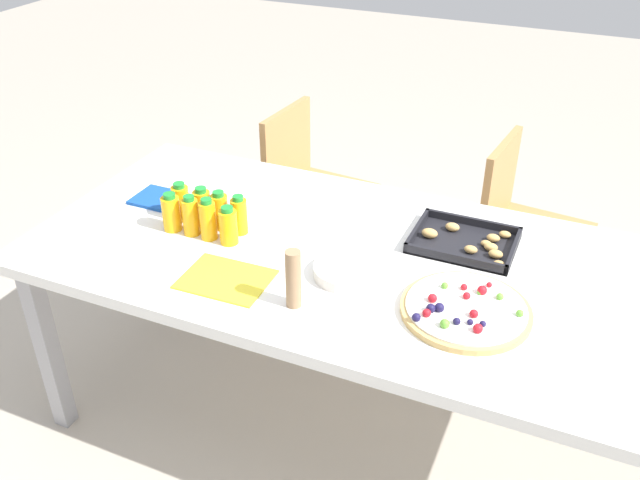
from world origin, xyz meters
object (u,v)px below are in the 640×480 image
juice_bottle_4 (181,202)px  snack_tray (465,242)px  fruit_pizza (465,310)px  juice_bottle_1 (191,216)px  juice_bottle_0 (171,213)px  juice_bottle_5 (202,207)px  party_table (351,270)px  juice_bottle_6 (220,211)px  plate_stack (347,270)px  napkin_stack (156,198)px  cardboard_tube (293,279)px  chair_far_right (522,222)px  chair_far_left (309,183)px  juice_bottle_3 (228,226)px  paper_folder (226,279)px  juice_bottle_2 (208,220)px  juice_bottle_7 (239,216)px

juice_bottle_4 → snack_tray: size_ratio=0.41×
fruit_pizza → snack_tray: fruit_pizza is taller
juice_bottle_1 → fruit_pizza: size_ratio=0.39×
juice_bottle_0 → juice_bottle_5: 0.10m
party_table → fruit_pizza: (0.40, -0.16, 0.07)m
juice_bottle_6 → plate_stack: size_ratio=0.65×
fruit_pizza → napkin_stack: size_ratio=2.43×
plate_stack → cardboard_tube: cardboard_tube is taller
chair_far_right → juice_bottle_1: bearing=-38.6°
juice_bottle_5 → cardboard_tube: cardboard_tube is taller
plate_stack → juice_bottle_6: bearing=169.0°
snack_tray → plate_stack: size_ratio=1.59×
fruit_pizza → plate_stack: size_ratio=1.77×
chair_far_left → cardboard_tube: cardboard_tube is taller
juice_bottle_3 → snack_tray: bearing=22.5°
paper_folder → cardboard_tube: bearing=-7.1°
chair_far_left → paper_folder: (0.23, -1.11, 0.24)m
juice_bottle_2 → snack_tray: bearing=20.6°
chair_far_right → juice_bottle_0: bearing=-40.8°
chair_far_left → juice_bottle_1: bearing=4.9°
napkin_stack → paper_folder: size_ratio=0.58×
juice_bottle_6 → snack_tray: juice_bottle_6 is taller
juice_bottle_6 → fruit_pizza: 0.88m
chair_far_left → napkin_stack: size_ratio=5.53×
juice_bottle_4 → juice_bottle_7: bearing=-0.5°
party_table → chair_far_left: (-0.53, 0.83, -0.18)m
juice_bottle_3 → juice_bottle_6: size_ratio=0.98×
chair_far_left → paper_folder: 1.16m
juice_bottle_7 → napkin_stack: size_ratio=0.91×
juice_bottle_5 → juice_bottle_7: (0.14, -0.00, 0.00)m
juice_bottle_6 → cardboard_tube: (0.41, -0.29, 0.03)m
juice_bottle_3 → chair_far_left: bearing=98.4°
party_table → chair_far_left: size_ratio=2.50×
plate_stack → napkin_stack: (-0.81, 0.17, -0.01)m
cardboard_tube → juice_bottle_5: bearing=148.7°
juice_bottle_2 → plate_stack: 0.50m
chair_far_right → cardboard_tube: size_ratio=4.63×
juice_bottle_2 → fruit_pizza: (0.86, -0.06, -0.06)m
juice_bottle_1 → juice_bottle_7: 0.16m
juice_bottle_2 → napkin_stack: (-0.32, 0.15, -0.06)m
juice_bottle_1 → cardboard_tube: cardboard_tube is taller
snack_tray → juice_bottle_5: bearing=-165.4°
chair_far_left → snack_tray: 1.08m
juice_bottle_0 → juice_bottle_6: size_ratio=1.00×
juice_bottle_1 → napkin_stack: size_ratio=0.94×
juice_bottle_7 → paper_folder: bearing=-69.6°
fruit_pizza → cardboard_tube: size_ratio=2.04×
juice_bottle_2 → fruit_pizza: size_ratio=0.40×
juice_bottle_6 → napkin_stack: (-0.32, 0.08, -0.06)m
chair_far_left → juice_bottle_6: 0.90m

